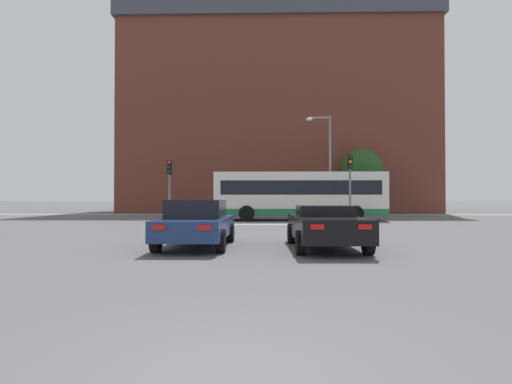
% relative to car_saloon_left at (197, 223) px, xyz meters
% --- Properties ---
extents(stop_line_strip, '(7.47, 0.30, 0.01)m').
position_rel_car_saloon_left_xyz_m(stop_line_strip, '(1.69, 10.13, -0.72)').
color(stop_line_strip, silver).
rests_on(stop_line_strip, ground_plane).
extents(far_pavement, '(68.30, 2.50, 0.01)m').
position_rel_car_saloon_left_xyz_m(far_pavement, '(1.69, 23.47, -0.72)').
color(far_pavement, gray).
rests_on(far_pavement, ground_plane).
extents(brick_civic_building, '(32.04, 15.71, 22.85)m').
position_rel_car_saloon_left_xyz_m(brick_civic_building, '(3.33, 33.40, 9.95)').
color(brick_civic_building, brown).
rests_on(brick_civic_building, ground_plane).
extents(car_saloon_left, '(2.00, 4.29, 1.41)m').
position_rel_car_saloon_left_xyz_m(car_saloon_left, '(0.00, 0.00, 0.00)').
color(car_saloon_left, navy).
rests_on(car_saloon_left, ground_plane).
extents(car_roadster_right, '(2.02, 4.35, 1.24)m').
position_rel_car_saloon_left_xyz_m(car_roadster_right, '(3.79, -0.33, -0.06)').
color(car_roadster_right, black).
rests_on(car_roadster_right, ground_plane).
extents(bus_crossing_lead, '(11.04, 2.77, 3.13)m').
position_rel_car_saloon_left_xyz_m(bus_crossing_lead, '(4.32, 14.43, 0.96)').
color(bus_crossing_lead, silver).
rests_on(bus_crossing_lead, ground_plane).
extents(traffic_light_near_right, '(0.26, 0.31, 3.90)m').
position_rel_car_saloon_left_xyz_m(traffic_light_near_right, '(6.84, 10.55, 1.92)').
color(traffic_light_near_right, slate).
rests_on(traffic_light_near_right, ground_plane).
extents(traffic_light_far_right, '(0.26, 0.31, 3.81)m').
position_rel_car_saloon_left_xyz_m(traffic_light_far_right, '(6.48, 23.16, 1.86)').
color(traffic_light_far_right, slate).
rests_on(traffic_light_far_right, ground_plane).
extents(traffic_light_near_left, '(0.26, 0.31, 3.61)m').
position_rel_car_saloon_left_xyz_m(traffic_light_near_left, '(-3.39, 10.64, 1.74)').
color(traffic_light_near_left, slate).
rests_on(traffic_light_near_left, ground_plane).
extents(street_lamp_junction, '(1.78, 0.36, 7.27)m').
position_rel_car_saloon_left_xyz_m(street_lamp_junction, '(6.34, 16.09, 3.68)').
color(street_lamp_junction, slate).
rests_on(street_lamp_junction, ground_plane).
extents(pedestrian_waiting, '(0.43, 0.29, 1.68)m').
position_rel_car_saloon_left_xyz_m(pedestrian_waiting, '(2.42, 23.66, 0.26)').
color(pedestrian_waiting, brown).
rests_on(pedestrian_waiting, ground_plane).
extents(pedestrian_walking_east, '(0.40, 0.46, 1.64)m').
position_rel_car_saloon_left_xyz_m(pedestrian_walking_east, '(0.62, 22.67, 0.24)').
color(pedestrian_walking_east, '#333851').
rests_on(pedestrian_walking_east, ground_plane).
extents(tree_by_building, '(3.75, 3.75, 5.92)m').
position_rel_car_saloon_left_xyz_m(tree_by_building, '(10.84, 24.32, 3.22)').
color(tree_by_building, '#4C3823').
rests_on(tree_by_building, ground_plane).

